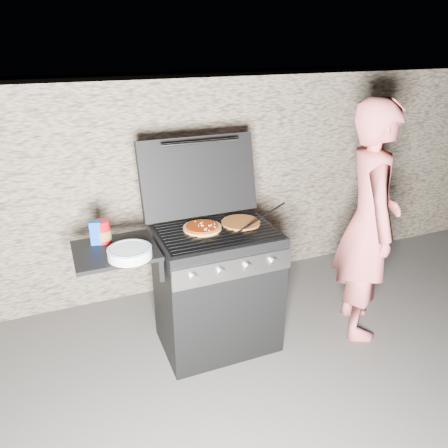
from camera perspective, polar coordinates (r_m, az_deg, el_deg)
name	(u,v)px	position (r m, az deg, el deg)	size (l,w,h in m)	color
ground	(218,341)	(3.38, -0.81, -15.06)	(50.00, 50.00, 0.00)	#484543
stone_wall	(173,185)	(3.83, -6.64, 5.04)	(8.00, 0.35, 1.80)	tan
gas_grill	(184,296)	(3.05, -5.30, -9.41)	(1.34, 0.79, 0.91)	black
pizza_topped	(202,227)	(2.92, -2.85, -0.42)	(0.26, 0.26, 0.03)	tan
pizza_plain	(241,223)	(3.00, 2.20, 0.20)	(0.27, 0.27, 0.01)	#AE6222
sauce_jar	(103,231)	(2.83, -15.53, -0.93)	(0.09, 0.09, 0.15)	#A1060E
blue_carton	(96,233)	(2.81, -16.36, -1.14)	(0.07, 0.04, 0.15)	#0840AA
plate_stack	(130,253)	(2.62, -12.21, -3.68)	(0.26, 0.26, 0.06)	silver
person	(369,223)	(3.27, 18.35, 0.13)	(0.64, 0.42, 1.75)	#DD6460
tongs	(262,217)	(3.00, 5.01, 0.97)	(0.01, 0.01, 0.48)	black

